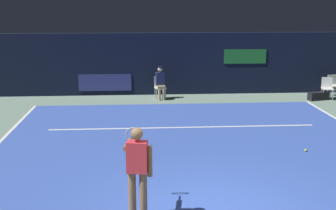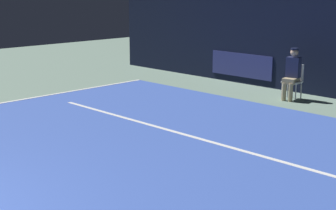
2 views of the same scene
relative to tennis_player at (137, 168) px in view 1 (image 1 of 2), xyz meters
The scene contains 10 objects.
ground_plane 4.46m from the tennis_player, 71.19° to the left, with size 31.71×31.71×0.00m, color slate.
court_surface 4.46m from the tennis_player, 71.19° to the left, with size 10.63×10.24×0.01m, color #3856B2.
line_service 6.15m from the tennis_player, 76.65° to the left, with size 8.29×0.10×0.01m, color white.
back_wall 11.33m from the tennis_player, 82.90° to the left, with size 15.79×0.33×2.60m.
tennis_player is the anchor object (origin of this frame).
line_judge_on_chair 10.26m from the tennis_player, 84.83° to the left, with size 0.49×0.57×1.32m.
courtside_chair_near 12.39m from the tennis_player, 51.86° to the left, with size 0.51×0.49×0.88m.
courtside_chair_far 13.19m from the tennis_player, 51.68° to the left, with size 0.51×0.49×0.88m.
tennis_ball 5.64m from the tennis_player, 37.85° to the left, with size 0.07×0.07×0.07m, color #CCE033.
equipment_bag 12.07m from the tennis_player, 52.94° to the left, with size 0.84×0.32×0.32m, color black.
Camera 1 is at (-1.36, -7.35, 3.82)m, focal length 47.37 mm.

